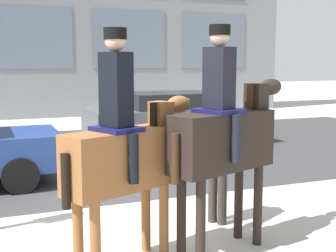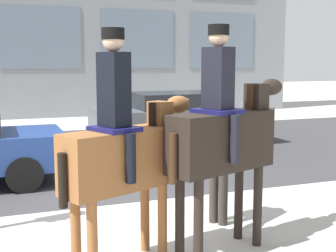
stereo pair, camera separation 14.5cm
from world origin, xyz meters
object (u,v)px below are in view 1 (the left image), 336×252
mounted_horse_lead (124,151)px  pedestrian_bystander (218,154)px  mounted_horse_companion (224,135)px  street_car_far_lane (173,116)px

mounted_horse_lead → pedestrian_bystander: bearing=5.0°
mounted_horse_lead → pedestrian_bystander: 1.83m
mounted_horse_lead → mounted_horse_companion: size_ratio=0.98×
mounted_horse_lead → mounted_horse_companion: bearing=-24.2°
mounted_horse_lead → street_car_far_lane: bearing=40.7°
mounted_horse_lead → pedestrian_bystander: (1.60, 0.84, -0.31)m
pedestrian_bystander → mounted_horse_lead: bearing=-0.2°
street_car_far_lane → mounted_horse_companion: bearing=-108.0°
pedestrian_bystander → street_car_far_lane: pedestrian_bystander is taller
mounted_horse_companion → pedestrian_bystander: (0.39, 0.87, -0.42)m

